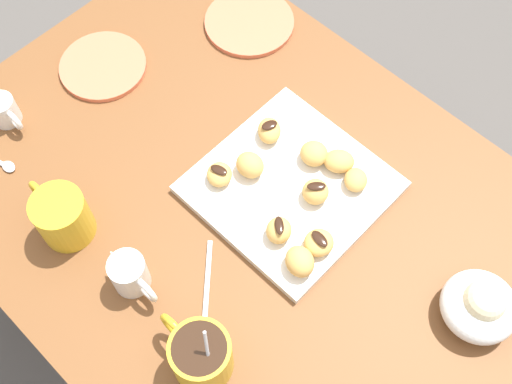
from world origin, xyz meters
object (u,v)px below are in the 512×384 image
Objects in this scene: ice_cream_bowl at (480,305)px; beignet_6 at (269,131)px; pastry_plate_square at (290,187)px; beignet_2 at (319,243)px; beignet_3 at (356,180)px; chocolate_sauce_pitcher at (3,110)px; dining_table at (240,227)px; beignet_5 at (315,192)px; beignet_0 at (339,161)px; beignet_1 at (250,165)px; saucer_coral_left at (249,22)px; cream_pitcher_white at (130,274)px; beignet_7 at (300,261)px; beignet_4 at (279,230)px; beignet_8 at (314,154)px; saucer_coral_right at (103,66)px; coffee_mug_mustard_left at (200,355)px; coffee_mug_mustard_right at (62,215)px; beignet_9 at (221,173)px.

ice_cream_bowl reaches higher than beignet_6.
beignet_2 reaches higher than pastry_plate_square.
pastry_plate_square is 6.47× the size of beignet_3.
chocolate_sauce_pitcher is 0.63m from beignet_2.
dining_table is at bearing 7.80° from beignet_2.
beignet_6 is (0.14, -0.04, -0.00)m from beignet_5.
beignet_6 is at bearing 15.98° from beignet_0.
beignet_1 is 0.12m from beignet_5.
beignet_2 reaches higher than saucer_coral_left.
pastry_plate_square is 0.37m from ice_cream_bowl.
cream_pitcher_white is at bearing 94.84° from beignet_6.
beignet_4 is at bearing -15.85° from beignet_7.
ice_cream_bowl is (-0.42, -0.11, 0.16)m from dining_table.
ice_cream_bowl is 2.24× the size of beignet_7.
cream_pitcher_white reaches higher than pastry_plate_square.
chocolate_sauce_pitcher reaches higher than beignet_5.
pastry_plate_square is 0.08m from beignet_1.
beignet_8 reaches higher than pastry_plate_square.
beignet_7 is at bearing 175.15° from saucer_coral_right.
coffee_mug_mustard_left is 0.59m from chocolate_sauce_pitcher.
cream_pitcher_white is 0.27m from beignet_7.
beignet_3 is 0.85× the size of beignet_7.
beignet_6 is at bearing 11.43° from beignet_8.
saucer_coral_right is 3.18× the size of beignet_0.
saucer_coral_right is 3.57× the size of beignet_4.
cream_pitcher_white is 0.34m from beignet_5.
beignet_0 is 1.07× the size of beignet_8.
coffee_mug_mustard_right is 1.24× the size of cream_pitcher_white.
cream_pitcher_white is 1.93× the size of beignet_7.
dining_table is at bearing 41.71° from beignet_5.
chocolate_sauce_pitcher reaches higher than beignet_0.
beignet_6 is at bearing -71.02° from beignet_1.
beignet_0 is 0.98× the size of beignet_7.
chocolate_sauce_pitcher is at bearing -13.46° from coffee_mug_mustard_right.
beignet_1 is at bearing -21.91° from beignet_7.
beignet_2 is at bearing 171.95° from beignet_1.
ice_cream_bowl is at bearing -148.68° from coffee_mug_mustard_right.
beignet_9 is at bearing -6.39° from dining_table.
coffee_mug_mustard_right reaches higher than beignet_2.
dining_table is 0.24m from beignet_0.
coffee_mug_mustard_left is 0.44m from ice_cream_bowl.
beignet_2 is 0.21m from beignet_9.
dining_table is 0.16m from beignet_9.
beignet_7 is (-0.11, 0.10, 0.03)m from pastry_plate_square.
beignet_6 reaches higher than beignet_2.
dining_table is 6.00× the size of saucer_coral_left.
chocolate_sauce_pitcher is at bearing 19.13° from ice_cream_bowl.
ice_cream_bowl reaches higher than cream_pitcher_white.
coffee_mug_mustard_left is at bearing 94.22° from beignet_3.
cream_pitcher_white is at bearing 38.51° from ice_cream_bowl.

